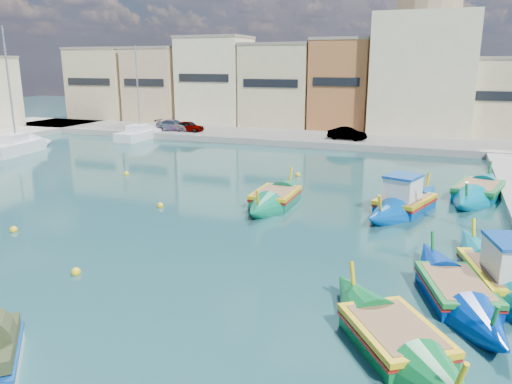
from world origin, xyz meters
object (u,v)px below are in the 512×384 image
at_px(luzzu_blue_cabin, 405,204).
at_px(luzzu_cyan_mid, 478,192).
at_px(luzzu_cyan_south, 394,340).
at_px(yacht_midnorth, 27,145).
at_px(luzzu_turquoise_cabin, 503,278).
at_px(church_block, 425,56).
at_px(luzzu_blue_south, 456,293).
at_px(yacht_north, 147,134).
at_px(luzzu_green, 276,199).

relative_size(luzzu_blue_cabin, luzzu_cyan_mid, 0.93).
xyz_separation_m(luzzu_cyan_south, yacht_midnorth, (-34.53, 21.57, 0.19)).
height_order(luzzu_turquoise_cabin, yacht_midnorth, yacht_midnorth).
height_order(church_block, luzzu_turquoise_cabin, church_block).
distance_m(luzzu_blue_south, yacht_midnorth, 40.29).
distance_m(luzzu_turquoise_cabin, luzzu_cyan_south, 6.24).
relative_size(luzzu_blue_cabin, luzzu_cyan_south, 1.18).
bearing_deg(luzzu_cyan_south, luzzu_blue_cabin, 93.60).
bearing_deg(luzzu_blue_south, luzzu_turquoise_cabin, 45.54).
distance_m(church_block, luzzu_turquoise_cabin, 39.60).
xyz_separation_m(luzzu_cyan_south, yacht_north, (-28.79, 32.39, 0.14)).
distance_m(luzzu_blue_south, luzzu_cyan_south, 4.13).
distance_m(luzzu_turquoise_cabin, luzzu_blue_south, 2.21).
height_order(luzzu_green, luzzu_cyan_south, luzzu_green).
bearing_deg(yacht_north, yacht_midnorth, -117.95).
distance_m(luzzu_cyan_mid, yacht_midnorth, 37.60).
bearing_deg(luzzu_cyan_mid, luzzu_cyan_south, -99.04).
bearing_deg(luzzu_blue_south, luzzu_green, 136.12).
height_order(luzzu_blue_cabin, luzzu_cyan_mid, luzzu_blue_cabin).
distance_m(luzzu_cyan_mid, luzzu_green, 12.11).
height_order(yacht_north, yacht_midnorth, yacht_midnorth).
bearing_deg(luzzu_cyan_south, luzzu_green, 121.25).
relative_size(luzzu_turquoise_cabin, luzzu_blue_south, 1.14).
bearing_deg(luzzu_cyan_south, luzzu_cyan_mid, 80.96).
xyz_separation_m(yacht_north, yacht_midnorth, (-5.74, -10.83, 0.06)).
height_order(luzzu_green, yacht_north, yacht_north).
relative_size(luzzu_turquoise_cabin, luzzu_cyan_south, 1.26).
distance_m(luzzu_cyan_south, yacht_midnorth, 40.72).
height_order(luzzu_cyan_mid, yacht_midnorth, yacht_midnorth).
bearing_deg(luzzu_turquoise_cabin, luzzu_blue_south, -134.46).
height_order(luzzu_turquoise_cabin, luzzu_blue_south, luzzu_turquoise_cabin).
distance_m(luzzu_turquoise_cabin, luzzu_cyan_mid, 13.08).
relative_size(luzzu_blue_cabin, yacht_midnorth, 0.78).
distance_m(luzzu_blue_cabin, yacht_midnorth, 34.51).
relative_size(luzzu_blue_south, yacht_midnorth, 0.73).
bearing_deg(luzzu_green, luzzu_cyan_mid, 27.48).
distance_m(church_block, luzzu_cyan_mid, 27.06).
bearing_deg(yacht_midnorth, luzzu_blue_cabin, -12.78).
xyz_separation_m(church_block, luzzu_blue_cabin, (0.96, -29.88, -8.03)).
bearing_deg(luzzu_blue_cabin, luzzu_blue_south, -76.13).
bearing_deg(luzzu_turquoise_cabin, yacht_north, 139.79).
xyz_separation_m(luzzu_turquoise_cabin, luzzu_cyan_south, (-3.17, -5.37, -0.10)).
xyz_separation_m(luzzu_green, yacht_north, (-20.98, 19.53, 0.12)).
bearing_deg(yacht_midnorth, yacht_north, 62.05).
height_order(luzzu_blue_south, yacht_north, yacht_north).
relative_size(luzzu_cyan_mid, luzzu_blue_south, 1.15).
height_order(luzzu_cyan_south, yacht_north, yacht_north).
relative_size(luzzu_cyan_mid, luzzu_green, 1.19).
xyz_separation_m(church_block, luzzu_green, (-5.97, -30.95, -8.13)).
bearing_deg(luzzu_turquoise_cabin, luzzu_cyan_mid, 91.05).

